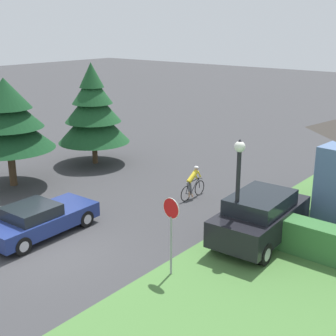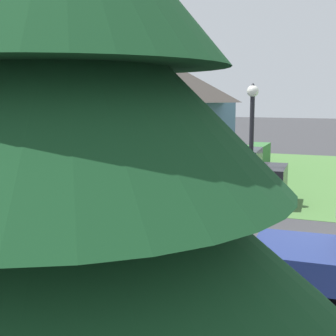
{
  "view_description": "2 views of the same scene",
  "coord_description": "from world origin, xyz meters",
  "px_view_note": "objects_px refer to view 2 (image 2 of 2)",
  "views": [
    {
      "loc": [
        12.73,
        -8.93,
        7.75
      ],
      "look_at": [
        -0.12,
        6.75,
        1.48
      ],
      "focal_mm": 50.0,
      "sensor_mm": 36.0,
      "label": 1
    },
    {
      "loc": [
        -10.39,
        1.3,
        3.66
      ],
      "look_at": [
        0.29,
        5.46,
        1.88
      ],
      "focal_mm": 50.0,
      "sensor_mm": 36.0,
      "label": 2
    }
  ],
  "objects_px": {
    "cyclist": "(103,203)",
    "street_lamp": "(252,125)",
    "parked_suv_right": "(219,174)",
    "deciduous_tree_right": "(168,97)",
    "cottage_house": "(153,111)",
    "conifer_tall_near": "(70,136)"
  },
  "relations": [
    {
      "from": "cyclist",
      "to": "deciduous_tree_right",
      "type": "bearing_deg",
      "value": -73.95
    },
    {
      "from": "cyclist",
      "to": "parked_suv_right",
      "type": "xyz_separation_m",
      "value": [
        4.6,
        -2.06,
        0.24
      ]
    },
    {
      "from": "cottage_house",
      "to": "cyclist",
      "type": "xyz_separation_m",
      "value": [
        -9.72,
        -2.63,
        -2.21
      ]
    },
    {
      "from": "cyclist",
      "to": "street_lamp",
      "type": "xyz_separation_m",
      "value": [
        4.28,
        -3.23,
        1.99
      ]
    },
    {
      "from": "cyclist",
      "to": "street_lamp",
      "type": "distance_m",
      "value": 5.72
    },
    {
      "from": "parked_suv_right",
      "to": "conifer_tall_near",
      "type": "distance_m",
      "value": 13.02
    },
    {
      "from": "parked_suv_right",
      "to": "conifer_tall_near",
      "type": "height_order",
      "value": "conifer_tall_near"
    },
    {
      "from": "parked_suv_right",
      "to": "conifer_tall_near",
      "type": "bearing_deg",
      "value": 96.87
    },
    {
      "from": "cottage_house",
      "to": "street_lamp",
      "type": "xyz_separation_m",
      "value": [
        -5.44,
        -5.86,
        -0.21
      ]
    },
    {
      "from": "conifer_tall_near",
      "to": "parked_suv_right",
      "type": "bearing_deg",
      "value": 9.79
    },
    {
      "from": "cottage_house",
      "to": "cyclist",
      "type": "distance_m",
      "value": 10.31
    },
    {
      "from": "cottage_house",
      "to": "conifer_tall_near",
      "type": "relative_size",
      "value": 1.66
    },
    {
      "from": "street_lamp",
      "to": "conifer_tall_near",
      "type": "bearing_deg",
      "value": -175.31
    },
    {
      "from": "parked_suv_right",
      "to": "deciduous_tree_right",
      "type": "xyz_separation_m",
      "value": [
        11.81,
        6.5,
        2.64
      ]
    },
    {
      "from": "parked_suv_right",
      "to": "conifer_tall_near",
      "type": "relative_size",
      "value": 0.88
    },
    {
      "from": "cottage_house",
      "to": "cyclist",
      "type": "height_order",
      "value": "cottage_house"
    },
    {
      "from": "cyclist",
      "to": "deciduous_tree_right",
      "type": "xyz_separation_m",
      "value": [
        16.41,
        4.44,
        2.88
      ]
    },
    {
      "from": "parked_suv_right",
      "to": "cottage_house",
      "type": "bearing_deg",
      "value": -50.48
    },
    {
      "from": "conifer_tall_near",
      "to": "deciduous_tree_right",
      "type": "xyz_separation_m",
      "value": [
        24.43,
        8.68,
        0.25
      ]
    },
    {
      "from": "cyclist",
      "to": "parked_suv_right",
      "type": "height_order",
      "value": "parked_suv_right"
    },
    {
      "from": "parked_suv_right",
      "to": "deciduous_tree_right",
      "type": "relative_size",
      "value": 0.88
    },
    {
      "from": "cottage_house",
      "to": "parked_suv_right",
      "type": "relative_size",
      "value": 1.89
    }
  ]
}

